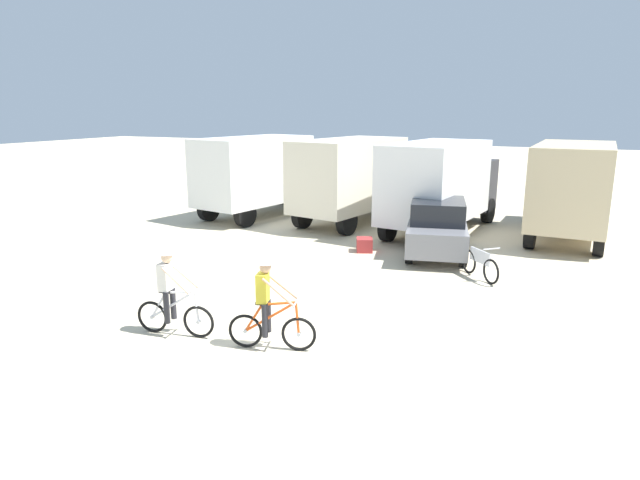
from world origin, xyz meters
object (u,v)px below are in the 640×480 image
object	(u,v)px
box_truck_tan_camper	(573,186)
bicycle_spare	(480,264)
supply_crate	(364,245)
box_truck_avon_van	(441,182)
cyclist_orange_shirt	(171,296)
cyclist_cowboy_hat	(268,308)
box_truck_white_box	(263,172)
box_truck_cream_rv	(357,176)
sedan_parked	(437,227)

from	to	relation	value
box_truck_tan_camper	bicycle_spare	distance (m)	6.79
bicycle_spare	supply_crate	size ratio (longest dim) A/B	2.33
box_truck_avon_van	bicycle_spare	size ratio (longest dim) A/B	5.30
cyclist_orange_shirt	cyclist_cowboy_hat	bearing A→B (deg)	5.53
box_truck_white_box	cyclist_orange_shirt	world-z (taller)	box_truck_white_box
box_truck_cream_rv	sedan_parked	bearing A→B (deg)	-42.55
box_truck_tan_camper	bicycle_spare	size ratio (longest dim) A/B	5.18
supply_crate	cyclist_cowboy_hat	bearing A→B (deg)	-84.02
box_truck_avon_van	cyclist_orange_shirt	world-z (taller)	box_truck_avon_van
supply_crate	box_truck_avon_van	bearing A→B (deg)	67.09
cyclist_cowboy_hat	supply_crate	size ratio (longest dim) A/B	3.20
box_truck_tan_camper	supply_crate	size ratio (longest dim) A/B	12.05
sedan_parked	cyclist_orange_shirt	world-z (taller)	cyclist_orange_shirt
box_truck_white_box	box_truck_cream_rv	bearing A→B (deg)	4.24
cyclist_cowboy_hat	cyclist_orange_shirt	bearing A→B (deg)	-174.47
box_truck_white_box	sedan_parked	world-z (taller)	box_truck_white_box
box_truck_tan_camper	cyclist_cowboy_hat	distance (m)	13.62
cyclist_orange_shirt	bicycle_spare	xyz separation A→B (m)	(5.16, 6.49, -0.45)
box_truck_tan_camper	cyclist_cowboy_hat	xyz separation A→B (m)	(-5.18, -12.55, -1.03)
box_truck_tan_camper	sedan_parked	bearing A→B (deg)	-132.17
bicycle_spare	box_truck_tan_camper	bearing A→B (deg)	71.00
box_truck_white_box	cyclist_cowboy_hat	size ratio (longest dim) A/B	3.89
box_truck_tan_camper	supply_crate	xyz separation A→B (m)	(-5.99, -4.81, -1.65)
supply_crate	box_truck_cream_rv	bearing A→B (deg)	113.72
box_truck_avon_van	supply_crate	size ratio (longest dim) A/B	12.32
sedan_parked	cyclist_cowboy_hat	bearing A→B (deg)	-99.37
box_truck_cream_rv	sedan_parked	xyz separation A→B (m)	(4.12, -3.78, -0.99)
cyclist_cowboy_hat	supply_crate	xyz separation A→B (m)	(-0.81, 7.74, -0.63)
cyclist_orange_shirt	supply_crate	size ratio (longest dim) A/B	3.20
box_truck_tan_camper	cyclist_cowboy_hat	world-z (taller)	box_truck_tan_camper
box_truck_avon_van	sedan_parked	bearing A→B (deg)	-79.40
cyclist_cowboy_hat	supply_crate	distance (m)	7.81
cyclist_orange_shirt	supply_crate	distance (m)	8.09
box_truck_cream_rv	box_truck_white_box	bearing A→B (deg)	-175.76
box_truck_avon_van	sedan_parked	size ratio (longest dim) A/B	1.57
cyclist_cowboy_hat	box_truck_avon_van	bearing A→B (deg)	86.10
box_truck_avon_van	sedan_parked	xyz separation A→B (m)	(0.59, -3.17, -0.99)
cyclist_orange_shirt	bicycle_spare	bearing A→B (deg)	51.55
cyclist_cowboy_hat	box_truck_white_box	bearing A→B (deg)	120.18
box_truck_avon_van	cyclist_orange_shirt	size ratio (longest dim) A/B	3.85
box_truck_avon_van	cyclist_orange_shirt	distance (m)	12.13
box_truck_avon_van	supply_crate	world-z (taller)	box_truck_avon_van
box_truck_cream_rv	cyclist_orange_shirt	size ratio (longest dim) A/B	3.89
box_truck_avon_van	bicycle_spare	distance (m)	5.88
box_truck_cream_rv	cyclist_orange_shirt	world-z (taller)	box_truck_cream_rv
cyclist_cowboy_hat	bicycle_spare	size ratio (longest dim) A/B	1.37
box_truck_white_box	box_truck_cream_rv	distance (m)	4.15
box_truck_white_box	supply_crate	bearing A→B (deg)	-33.94
bicycle_spare	sedan_parked	bearing A→B (deg)	128.47
cyclist_orange_shirt	bicycle_spare	world-z (taller)	cyclist_orange_shirt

